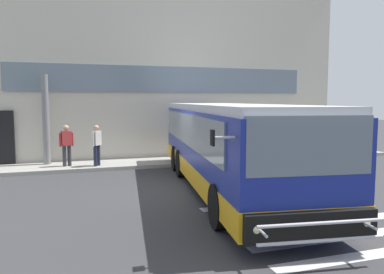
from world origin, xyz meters
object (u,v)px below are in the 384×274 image
(passenger_near_column, at_px, (67,143))
(passenger_by_doorway, at_px, (97,143))
(entry_support_column, at_px, (46,120))
(bus_main_foreground, at_px, (228,148))
(safety_bollard_yellow, at_px, (213,156))

(passenger_near_column, bearing_deg, passenger_by_doorway, -15.20)
(entry_support_column, distance_m, passenger_near_column, 1.45)
(passenger_near_column, bearing_deg, entry_support_column, 136.18)
(entry_support_column, bearing_deg, passenger_near_column, -43.82)
(bus_main_foreground, relative_size, passenger_near_column, 6.82)
(entry_support_column, xyz_separation_m, passenger_by_doorway, (1.97, -1.08, -0.94))
(entry_support_column, xyz_separation_m, passenger_near_column, (0.80, -0.77, -0.94))
(bus_main_foreground, height_order, safety_bollard_yellow, bus_main_foreground)
(passenger_by_doorway, relative_size, safety_bollard_yellow, 1.86)
(passenger_by_doorway, height_order, safety_bollard_yellow, passenger_by_doorway)
(passenger_by_doorway, bearing_deg, safety_bollard_yellow, -8.47)
(bus_main_foreground, bearing_deg, passenger_near_column, 133.58)
(safety_bollard_yellow, bearing_deg, bus_main_foreground, -104.76)
(passenger_near_column, relative_size, passenger_by_doorway, 1.00)
(passenger_near_column, bearing_deg, bus_main_foreground, -46.42)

